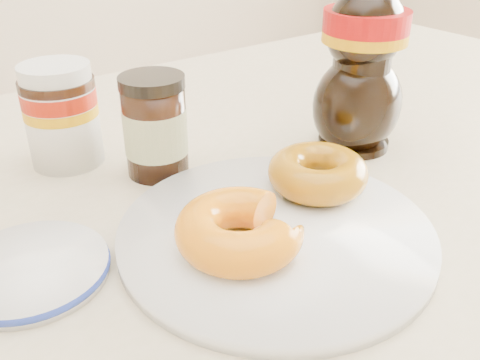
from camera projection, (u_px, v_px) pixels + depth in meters
dining_table at (271, 270)px, 0.54m from camera, size 1.40×0.90×0.75m
plate at (276, 233)px, 0.44m from camera, size 0.26×0.26×0.01m
donut_bitten at (239, 230)px, 0.41m from camera, size 0.13×0.13×0.03m
donut_whole at (318, 172)px, 0.49m from camera, size 0.10×0.10×0.03m
nutella_jar at (61, 111)px, 0.55m from camera, size 0.08×0.08×0.11m
syrup_bottle at (362, 57)px, 0.56m from camera, size 0.12×0.10×0.20m
dark_jar at (155, 127)px, 0.53m from camera, size 0.06×0.06×0.10m
blue_rim_saucer at (30, 269)px, 0.40m from camera, size 0.12×0.12×0.01m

